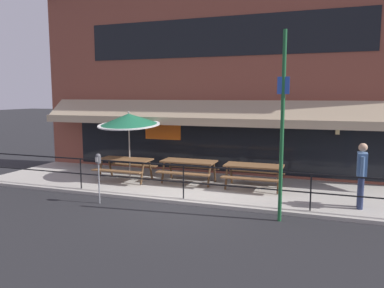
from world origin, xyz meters
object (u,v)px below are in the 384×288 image
object	(u,v)px
picnic_table_left	(125,163)
street_sign_pole	(282,126)
picnic_table_centre	(189,165)
picnic_table_right	(254,170)
parking_meter_near	(98,163)
patio_umbrella_left	(129,120)
pedestrian_walking	(362,172)

from	to	relation	value
picnic_table_left	street_sign_pole	bearing A→B (deg)	-22.04
picnic_table_left	picnic_table_centre	distance (m)	2.22
picnic_table_right	parking_meter_near	world-z (taller)	parking_meter_near
picnic_table_centre	parking_meter_near	xyz separation A→B (m)	(-1.68, -2.76, 0.44)
picnic_table_right	street_sign_pole	world-z (taller)	street_sign_pole
patio_umbrella_left	pedestrian_walking	distance (m)	7.51
picnic_table_centre	patio_umbrella_left	size ratio (longest dim) A/B	0.75
parking_meter_near	street_sign_pole	xyz separation A→B (m)	(4.95, 0.17, 1.17)
patio_umbrella_left	picnic_table_centre	bearing A→B (deg)	1.88
patio_umbrella_left	picnic_table_right	bearing A→B (deg)	0.13
picnic_table_right	picnic_table_centre	bearing A→B (deg)	178.38
parking_meter_near	street_sign_pole	distance (m)	5.09
pedestrian_walking	street_sign_pole	world-z (taller)	street_sign_pole
picnic_table_left	pedestrian_walking	bearing A→B (deg)	-6.06
parking_meter_near	picnic_table_right	bearing A→B (deg)	34.94
picnic_table_left	street_sign_pole	size ratio (longest dim) A/B	0.40
picnic_table_left	parking_meter_near	xyz separation A→B (m)	(0.51, -2.38, 0.44)
parking_meter_near	street_sign_pole	size ratio (longest dim) A/B	0.31
picnic_table_left	street_sign_pole	xyz separation A→B (m)	(5.46, -2.21, 1.61)
pedestrian_walking	parking_meter_near	size ratio (longest dim) A/B	1.20
picnic_table_left	patio_umbrella_left	world-z (taller)	patio_umbrella_left
patio_umbrella_left	pedestrian_walking	xyz separation A→B (m)	(7.35, -1.09, -1.12)
street_sign_pole	parking_meter_near	bearing A→B (deg)	-178.00
picnic_table_left	street_sign_pole	world-z (taller)	street_sign_pole
picnic_table_centre	parking_meter_near	bearing A→B (deg)	-121.30
pedestrian_walking	picnic_table_left	bearing A→B (deg)	173.94
picnic_table_centre	picnic_table_left	bearing A→B (deg)	-170.15
pedestrian_walking	patio_umbrella_left	bearing A→B (deg)	171.58
pedestrian_walking	picnic_table_right	bearing A→B (deg)	159.76
street_sign_pole	picnic_table_centre	bearing A→B (deg)	141.65
pedestrian_walking	picnic_table_centre	bearing A→B (deg)	167.34
patio_umbrella_left	street_sign_pole	distance (m)	6.01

